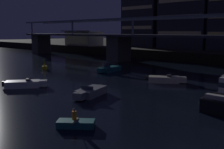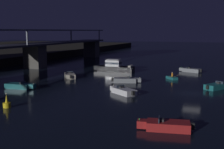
{
  "view_description": "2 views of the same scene",
  "coord_description": "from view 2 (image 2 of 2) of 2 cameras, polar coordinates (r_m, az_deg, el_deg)",
  "views": [
    {
      "loc": [
        26.58,
        -6.7,
        6.64
      ],
      "look_at": [
        1.69,
        18.61,
        1.14
      ],
      "focal_mm": 44.71,
      "sensor_mm": 36.0,
      "label": 1
    },
    {
      "loc": [
        -42.81,
        -4.08,
        9.03
      ],
      "look_at": [
        -0.4,
        12.36,
        2.17
      ],
      "focal_mm": 46.56,
      "sensor_mm": 36.0,
      "label": 2
    }
  ],
  "objects": [
    {
      "name": "dinghy_with_paddler",
      "position": [
        55.85,
        11.68,
        -0.62
      ],
      "size": [
        2.68,
        2.65,
        1.36
      ],
      "color": "#196066",
      "rests_on": "ground"
    },
    {
      "name": "speedboat_mid_left",
      "position": [
        42.08,
        2.16,
        -3.25
      ],
      "size": [
        3.88,
        4.75,
        1.16
      ],
      "color": "silver",
      "rests_on": "ground"
    },
    {
      "name": "speedboat_mid_center",
      "position": [
        51.28,
        2.75,
        -1.11
      ],
      "size": [
        3.01,
        5.12,
        1.16
      ],
      "color": "gray",
      "rests_on": "ground"
    },
    {
      "name": "speedboat_far_center",
      "position": [
        48.52,
        19.89,
        -2.17
      ],
      "size": [
        4.79,
        3.79,
        1.16
      ],
      "color": "#196066",
      "rests_on": "ground"
    },
    {
      "name": "channel_buoy",
      "position": [
        36.79,
        -19.96,
        -5.4
      ],
      "size": [
        0.9,
        0.9,
        1.76
      ],
      "color": "yellow",
      "rests_on": "ground"
    },
    {
      "name": "speedboat_near_right",
      "position": [
        57.23,
        -8.29,
        -0.18
      ],
      "size": [
        4.76,
        3.87,
        1.16
      ],
      "color": "beige",
      "rests_on": "ground"
    },
    {
      "name": "speedboat_mid_right",
      "position": [
        27.54,
        10.53,
        -9.81
      ],
      "size": [
        2.47,
        5.23,
        1.16
      ],
      "color": "maroon",
      "rests_on": "ground"
    },
    {
      "name": "cabin_cruiser_near_left",
      "position": [
        64.77,
        0.51,
        1.49
      ],
      "size": [
        2.79,
        9.17,
        2.79
      ],
      "color": "black",
      "rests_on": "ground"
    },
    {
      "name": "ground_plane",
      "position": [
        43.94,
        15.43,
        -3.6
      ],
      "size": [
        400.0,
        400.0,
        0.0
      ],
      "primitive_type": "plane",
      "color": "black"
    },
    {
      "name": "speedboat_far_left",
      "position": [
        66.54,
        15.23,
        0.83
      ],
      "size": [
        3.04,
        5.1,
        1.16
      ],
      "color": "gray",
      "rests_on": "ground"
    },
    {
      "name": "speedboat_near_center",
      "position": [
        48.18,
        -17.68,
        -2.14
      ],
      "size": [
        2.25,
        5.23,
        1.16
      ],
      "color": "#196066",
      "rests_on": "ground"
    }
  ]
}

